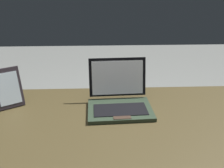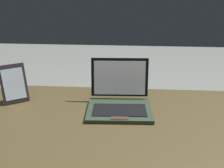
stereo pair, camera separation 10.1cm
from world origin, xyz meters
TOP-DOWN VIEW (x-y plane):
  - desk at (0.00, 0.00)m, footprint 1.46×0.64m
  - laptop_front at (-0.09, 0.10)m, footprint 0.29×0.25m
  - photo_frame at (-0.58, 0.14)m, footprint 0.12×0.10m

SIDE VIEW (x-z plane):
  - desk at x=0.00m, z-range 0.23..0.94m
  - laptop_front at x=-0.09m, z-range 0.65..0.86m
  - photo_frame at x=-0.58m, z-range 0.71..0.90m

